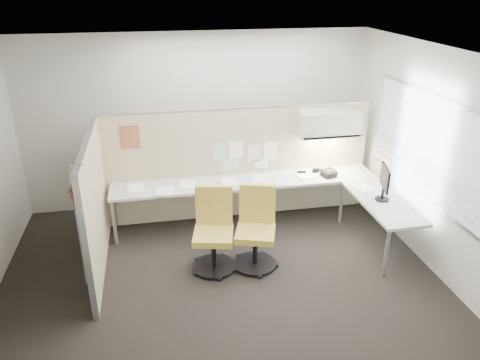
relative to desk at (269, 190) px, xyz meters
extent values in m
cube|color=black|center=(-0.93, -1.13, -0.61)|extent=(5.50, 4.50, 0.01)
cube|color=white|center=(-0.93, -1.13, 2.20)|extent=(5.50, 4.50, 0.01)
cube|color=beige|center=(-0.93, 1.12, 0.80)|extent=(5.50, 0.02, 2.80)
cube|color=beige|center=(-0.93, -3.38, 0.80)|extent=(5.50, 0.02, 2.80)
cube|color=beige|center=(1.82, -1.13, 0.80)|extent=(0.02, 4.50, 2.80)
cube|color=#9BA6B4|center=(1.79, -1.13, 0.95)|extent=(0.01, 2.80, 1.30)
cube|color=tan|center=(-0.38, 0.47, 0.27)|extent=(4.10, 0.06, 1.75)
cube|color=tan|center=(-2.43, -0.63, 0.27)|extent=(0.06, 2.20, 1.75)
cube|color=beige|center=(-0.33, 0.14, 0.11)|extent=(4.00, 0.60, 0.04)
cube|color=beige|center=(1.37, -0.89, 0.11)|extent=(0.60, 1.47, 0.04)
cube|color=beige|center=(-0.33, 0.41, -0.26)|extent=(3.90, 0.02, 0.64)
cylinder|color=#A5A8AA|center=(-2.28, -0.11, -0.26)|extent=(0.05, 0.05, 0.69)
cylinder|color=#A5A8AA|center=(1.12, -1.58, -0.26)|extent=(0.05, 0.05, 0.69)
cylinder|color=#A5A8AA|center=(1.12, -0.11, -0.26)|extent=(0.05, 0.05, 0.69)
cube|color=beige|center=(0.97, 0.26, 0.91)|extent=(0.90, 0.36, 0.38)
cube|color=#FFEABF|center=(0.97, 0.26, 0.70)|extent=(0.60, 0.06, 0.02)
cube|color=#8CBF8C|center=(-0.68, 0.44, 0.50)|extent=(0.21, 0.00, 0.28)
cube|color=white|center=(-0.43, 0.44, 0.52)|extent=(0.21, 0.00, 0.28)
cube|color=#8CBF8C|center=(-0.15, 0.44, 0.45)|extent=(0.21, 0.00, 0.28)
cube|color=white|center=(0.12, 0.44, 0.48)|extent=(0.21, 0.00, 0.28)
cube|color=#8CBF8C|center=(-0.53, 0.44, 0.28)|extent=(0.28, 0.00, 0.18)
cube|color=white|center=(-0.03, 0.44, 0.26)|extent=(0.21, 0.00, 0.14)
cube|color=orange|center=(-1.98, 0.44, 0.82)|extent=(0.28, 0.00, 0.35)
cylinder|color=black|center=(-0.99, -0.98, -0.57)|extent=(0.57, 0.57, 0.03)
cylinder|color=black|center=(-0.99, -0.98, -0.35)|extent=(0.07, 0.07, 0.44)
cube|color=#ECD657|center=(-0.99, -0.98, -0.10)|extent=(0.59, 0.59, 0.09)
cube|color=#ECD657|center=(-0.94, -0.75, 0.21)|extent=(0.48, 0.16, 0.54)
cylinder|color=black|center=(-0.44, -1.02, -0.57)|extent=(0.56, 0.56, 0.03)
cylinder|color=black|center=(-0.44, -1.02, -0.35)|extent=(0.06, 0.06, 0.43)
cube|color=#ECD657|center=(-0.44, -1.02, -0.11)|extent=(0.62, 0.62, 0.09)
cube|color=#ECD657|center=(-0.37, -0.80, 0.21)|extent=(0.47, 0.21, 0.54)
cylinder|color=black|center=(1.37, -0.85, 0.14)|extent=(0.19, 0.19, 0.02)
cylinder|color=black|center=(1.37, -0.85, 0.22)|extent=(0.04, 0.04, 0.17)
cube|color=black|center=(1.37, -0.85, 0.46)|extent=(0.15, 0.45, 0.31)
cube|color=black|center=(1.37, -0.85, 0.46)|extent=(0.11, 0.41, 0.27)
cube|color=black|center=(0.95, 0.06, 0.18)|extent=(0.25, 0.24, 0.12)
cylinder|color=black|center=(0.86, 0.08, 0.21)|extent=(0.08, 0.17, 0.04)
cube|color=black|center=(0.56, 0.23, 0.15)|extent=(0.15, 0.07, 0.05)
cube|color=black|center=(0.81, 0.26, 0.16)|extent=(0.10, 0.06, 0.06)
cube|color=silver|center=(-2.43, -1.47, 1.17)|extent=(0.14, 0.02, 0.02)
cylinder|color=silver|center=(-2.50, -1.47, 1.09)|extent=(0.02, 0.02, 0.14)
cube|color=#AD7F4C|center=(-2.50, -1.47, 0.96)|extent=(0.02, 0.44, 0.12)
cube|color=#AD7F4C|center=(-2.53, -1.44, 0.92)|extent=(0.02, 0.44, 0.12)
cube|color=#B4B1BC|center=(-2.51, -1.52, 0.33)|extent=(0.01, 0.07, 1.10)
cube|color=white|center=(-1.96, 0.12, 0.15)|extent=(0.23, 0.30, 0.03)
cube|color=white|center=(-1.21, 0.15, 0.14)|extent=(0.30, 0.35, 0.02)
cube|color=white|center=(-0.61, 0.05, 0.15)|extent=(0.23, 0.30, 0.04)
cube|color=white|center=(-0.12, 0.15, 0.13)|extent=(0.27, 0.33, 0.01)
cube|color=white|center=(0.56, 0.13, 0.14)|extent=(0.30, 0.35, 0.02)
cube|color=white|center=(1.28, -0.46, 0.14)|extent=(0.29, 0.34, 0.02)
cube|color=white|center=(-1.55, -0.05, 0.14)|extent=(0.27, 0.33, 0.03)
camera|label=1|loc=(-1.63, -6.14, 2.96)|focal=35.00mm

